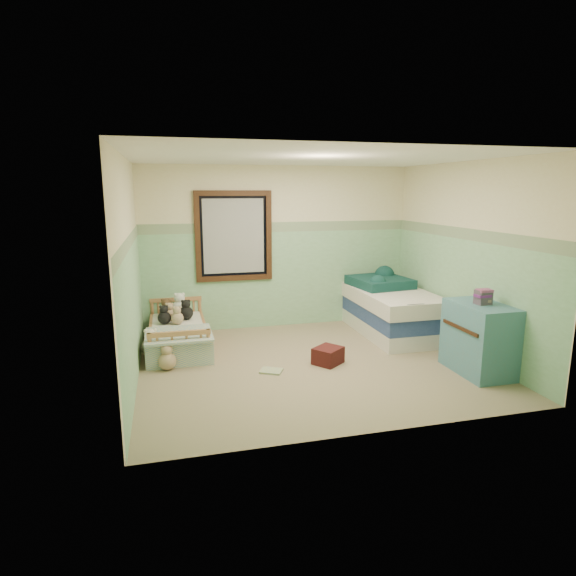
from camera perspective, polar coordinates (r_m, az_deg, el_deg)
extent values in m
cube|color=#8B7C5A|center=(6.05, 2.86, -9.11)|extent=(4.20, 3.60, 0.02)
cube|color=white|center=(5.67, 3.12, 15.43)|extent=(4.20, 3.60, 0.02)
cube|color=beige|center=(7.45, -1.15, 4.83)|extent=(4.20, 0.04, 2.50)
cube|color=beige|center=(4.08, 10.53, -1.07)|extent=(4.20, 0.04, 2.50)
cube|color=beige|center=(5.49, -18.45, 1.78)|extent=(0.04, 3.60, 2.50)
cube|color=beige|center=(6.66, 20.54, 3.28)|extent=(0.04, 3.60, 2.50)
cube|color=#7BB07D|center=(7.51, -1.11, 1.03)|extent=(4.20, 0.01, 1.50)
cube|color=#496F4F|center=(7.40, -1.14, 7.32)|extent=(4.20, 0.01, 0.15)
cube|color=black|center=(7.26, -6.50, 6.17)|extent=(1.16, 0.06, 1.36)
cube|color=beige|center=(7.27, -6.51, 6.18)|extent=(0.92, 0.01, 1.12)
cube|color=#9D633E|center=(6.77, -12.97, -6.17)|extent=(0.76, 1.52, 0.20)
cube|color=white|center=(6.72, -13.03, -4.89)|extent=(0.70, 1.46, 0.12)
cube|color=#6093C1|center=(6.24, -12.94, -5.44)|extent=(0.83, 0.76, 0.03)
sphere|color=brown|center=(7.16, -14.40, -2.66)|extent=(0.19, 0.19, 0.19)
sphere|color=white|center=(7.16, -12.81, -2.39)|extent=(0.24, 0.24, 0.24)
sphere|color=tan|center=(6.95, -13.98, -3.11)|extent=(0.18, 0.18, 0.18)
sphere|color=black|center=(6.95, -12.09, -2.94)|extent=(0.20, 0.20, 0.20)
sphere|color=silver|center=(6.48, -16.05, -6.85)|extent=(0.26, 0.26, 0.26)
sphere|color=tan|center=(5.99, -14.25, -8.47)|extent=(0.22, 0.22, 0.22)
cube|color=white|center=(7.45, 12.06, -4.38)|extent=(0.94, 1.87, 0.22)
cube|color=navy|center=(7.39, 12.13, -2.74)|extent=(0.94, 1.87, 0.22)
cube|color=white|center=(7.34, 12.21, -1.08)|extent=(0.97, 1.91, 0.22)
cube|color=#143F3D|center=(7.55, 10.92, 0.72)|extent=(0.90, 0.94, 0.14)
cube|color=teal|center=(6.08, 21.91, -5.63)|extent=(0.52, 0.84, 0.84)
cube|color=brown|center=(5.95, 22.32, -1.02)|extent=(0.18, 0.14, 0.17)
cube|color=maroon|center=(6.03, 4.81, -8.06)|extent=(0.44, 0.43, 0.21)
cube|color=yellow|center=(5.78, -2.02, -9.89)|extent=(0.32, 0.29, 0.02)
sphere|color=black|center=(6.79, -14.58, -3.47)|extent=(0.18, 0.18, 0.18)
sphere|color=tan|center=(6.74, -13.11, -3.55)|extent=(0.17, 0.17, 0.17)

